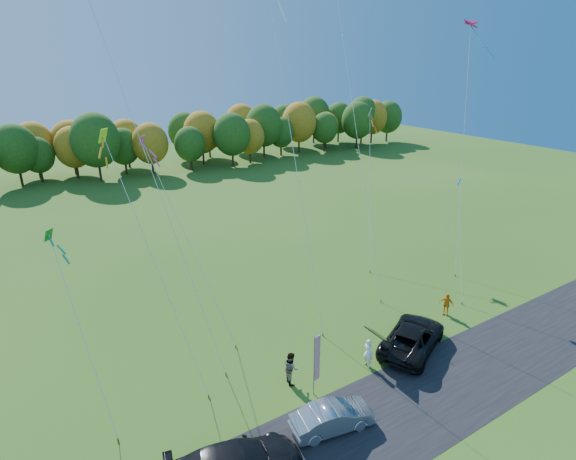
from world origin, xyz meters
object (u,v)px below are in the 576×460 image
silver_sedan (333,417)px  feather_flag (316,358)px  person_east (446,304)px  black_suv (413,337)px

silver_sedan → feather_flag: 3.09m
silver_sedan → person_east: 13.99m
black_suv → silver_sedan: bearing=82.5°
silver_sedan → person_east: size_ratio=2.50×
person_east → feather_flag: size_ratio=0.45×
black_suv → silver_sedan: black_suv is taller
black_suv → person_east: person_east is taller
silver_sedan → feather_flag: bearing=-7.2°
person_east → feather_flag: feather_flag is taller
black_suv → person_east: size_ratio=3.59×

